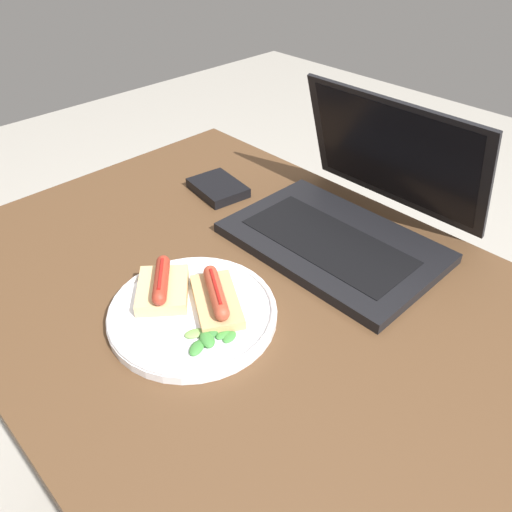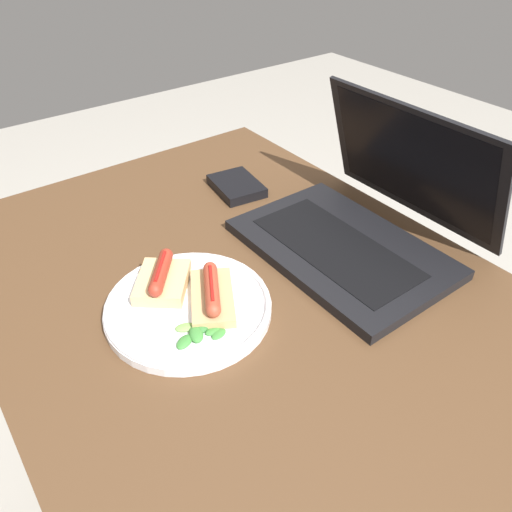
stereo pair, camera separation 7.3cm
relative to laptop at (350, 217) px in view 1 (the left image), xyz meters
name	(u,v)px [view 1 (the left image)]	position (x,y,z in m)	size (l,w,h in m)	color
desk	(313,382)	(0.12, -0.22, -0.13)	(1.30, 0.72, 0.75)	#4C331E
laptop	(350,217)	(0.00, 0.00, 0.00)	(0.35, 0.30, 0.23)	black
plate	(193,312)	(-0.03, -0.32, -0.03)	(0.24, 0.24, 0.02)	silver
sausage_toast_left	(216,298)	(-0.01, -0.29, -0.01)	(0.13, 0.11, 0.04)	tan
sausage_toast_middle	(162,287)	(-0.09, -0.33, -0.01)	(0.12, 0.11, 0.04)	tan
salad_pile	(208,337)	(0.03, -0.34, -0.02)	(0.06, 0.07, 0.01)	#387A33
external_drive	(218,188)	(-0.28, -0.06, -0.03)	(0.12, 0.10, 0.02)	black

